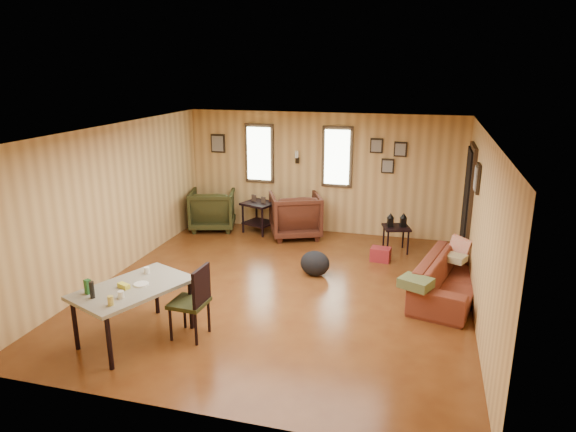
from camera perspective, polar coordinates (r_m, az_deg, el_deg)
name	(u,v)px	position (r m, az deg, el deg)	size (l,w,h in m)	color
room	(297,209)	(7.65, 0.98, 0.77)	(5.54, 6.04, 2.44)	brown
sofa	(452,271)	(7.89, 17.73, -5.83)	(1.99, 0.58, 0.78)	brown
recliner_brown	(295,213)	(10.08, 0.80, 0.35)	(0.94, 0.88, 0.96)	#472015
recliner_green	(213,208)	(10.68, -8.38, 0.93)	(0.88, 0.82, 0.91)	#2B2D14
end_table	(259,212)	(10.37, -3.22, 0.48)	(0.75, 0.72, 0.76)	black
side_table	(396,225)	(9.46, 11.96, -1.02)	(0.56, 0.56, 0.73)	black
cooler	(381,254)	(9.06, 10.24, -4.22)	(0.36, 0.27, 0.24)	maroon
backpack	(315,263)	(8.30, 3.01, -5.28)	(0.50, 0.39, 0.41)	black
sofa_pillows	(438,266)	(7.68, 16.31, -5.40)	(1.05, 1.73, 0.36)	#4F5932
dining_table	(132,291)	(6.55, -16.94, -8.01)	(1.29, 1.58, 0.90)	gray
dining_chair	(194,298)	(6.46, -10.40, -8.98)	(0.45, 0.45, 0.94)	#2B2D14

